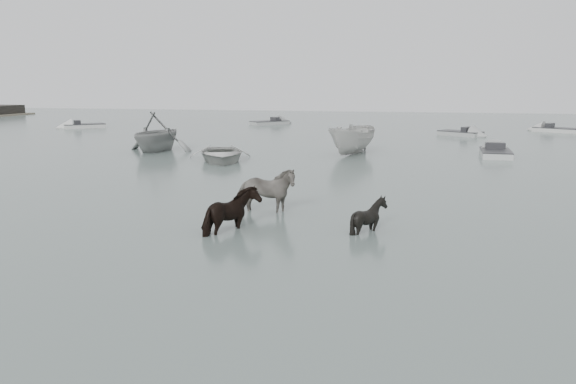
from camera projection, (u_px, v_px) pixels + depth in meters
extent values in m
plane|color=#50605B|center=(266.00, 233.00, 16.02)|extent=(140.00, 140.00, 0.00)
imported|color=black|center=(265.00, 187.00, 18.36)|extent=(2.13, 1.11, 1.74)
imported|color=black|center=(233.00, 204.00, 15.99)|extent=(1.37, 1.60, 1.61)
imported|color=black|center=(369.00, 209.00, 16.08)|extent=(1.38, 1.27, 1.32)
imported|color=#B3B3AE|center=(221.00, 152.00, 30.70)|extent=(4.99, 5.79, 1.01)
imported|color=gray|center=(157.00, 130.00, 34.92)|extent=(4.72, 5.32, 2.60)
imported|color=#BAB9B5|center=(353.00, 138.00, 33.39)|extent=(3.22, 5.29, 1.92)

